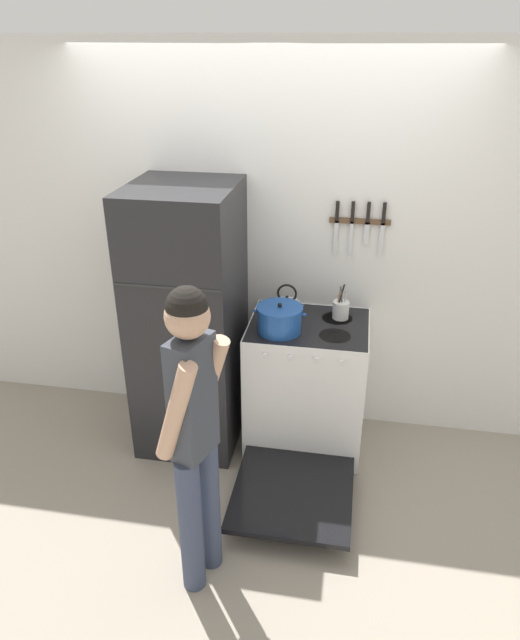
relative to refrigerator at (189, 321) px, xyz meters
name	(u,v)px	position (x,y,z in m)	size (l,w,h in m)	color
ground_plane	(269,409)	(0.47, 0.36, -0.88)	(14.00, 14.00, 0.00)	gray
wall_back	(271,248)	(0.47, 0.39, 0.39)	(10.00, 0.06, 2.55)	silver
refrigerator	(189,321)	(0.00, 0.00, 0.00)	(0.64, 0.74, 1.76)	black
stove_range	(306,388)	(0.77, 0.01, -0.43)	(0.76, 1.33, 0.90)	white
dutch_oven_pot	(280,319)	(0.60, -0.07, 0.10)	(0.32, 0.28, 0.19)	#1E4C9E
tea_kettle	(287,306)	(0.62, 0.17, 0.08)	(0.21, 0.17, 0.21)	silver
utensil_jar	(341,309)	(0.96, 0.18, 0.08)	(0.11, 0.11, 0.24)	silver
person	(194,429)	(0.37, -1.15, 0.05)	(0.33, 0.39, 1.64)	#38425B
wall_knife_strip	(360,220)	(1.04, 0.34, 0.63)	(0.38, 0.03, 0.35)	brown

